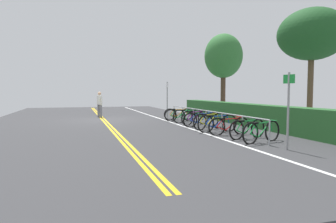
{
  "coord_description": "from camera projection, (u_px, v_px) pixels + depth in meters",
  "views": [
    {
      "loc": [
        17.09,
        -1.4,
        1.59
      ],
      "look_at": [
        5.8,
        2.06,
        0.8
      ],
      "focal_mm": 31.72,
      "sensor_mm": 36.0,
      "label": 1
    }
  ],
  "objects": [
    {
      "name": "bicycle_9",
      "position": [
        262.0,
        132.0,
        9.25
      ],
      "size": [
        0.61,
        1.68,
        0.72
      ],
      "color": "black",
      "rests_on": "ground_plane"
    },
    {
      "name": "tree_mid",
      "position": [
        312.0,
        35.0,
        12.74
      ],
      "size": [
        2.88,
        2.88,
        5.16
      ],
      "color": "brown",
      "rests_on": "ground_plane"
    },
    {
      "name": "bicycle_4",
      "position": [
        201.0,
        120.0,
        13.4
      ],
      "size": [
        0.46,
        1.76,
        0.7
      ],
      "color": "black",
      "rests_on": "ground_plane"
    },
    {
      "name": "bike_rack",
      "position": [
        206.0,
        114.0,
        12.98
      ],
      "size": [
        9.04,
        0.05,
        0.78
      ],
      "color": "#9EA0A5",
      "rests_on": "ground_plane"
    },
    {
      "name": "bicycle_8",
      "position": [
        247.0,
        129.0,
        10.06
      ],
      "size": [
        0.6,
        1.67,
        0.7
      ],
      "color": "black",
      "rests_on": "ground_plane"
    },
    {
      "name": "bicycle_1",
      "position": [
        180.0,
        115.0,
        15.91
      ],
      "size": [
        0.51,
        1.67,
        0.69
      ],
      "color": "black",
      "rests_on": "ground_plane"
    },
    {
      "name": "centre_line_yellow_outer",
      "position": [
        105.0,
        120.0,
        16.85
      ],
      "size": [
        25.73,
        0.1,
        0.0
      ],
      "primitive_type": "cube",
      "color": "gold",
      "rests_on": "ground_plane"
    },
    {
      "name": "sign_post_near",
      "position": [
        167.0,
        96.0,
        17.92
      ],
      "size": [
        0.36,
        0.06,
        2.18
      ],
      "color": "gray",
      "rests_on": "ground_plane"
    },
    {
      "name": "bicycle_3",
      "position": [
        195.0,
        118.0,
        14.26
      ],
      "size": [
        0.64,
        1.65,
        0.73
      ],
      "color": "black",
      "rests_on": "ground_plane"
    },
    {
      "name": "bicycle_6",
      "position": [
        218.0,
        123.0,
        11.66
      ],
      "size": [
        0.46,
        1.77,
        0.74
      ],
      "color": "black",
      "rests_on": "ground_plane"
    },
    {
      "name": "pedestrian",
      "position": [
        100.0,
        103.0,
        18.38
      ],
      "size": [
        0.44,
        0.32,
        1.58
      ],
      "color": "slate",
      "rests_on": "ground_plane"
    },
    {
      "name": "hedge_backdrop",
      "position": [
        273.0,
        118.0,
        12.24
      ],
      "size": [
        17.99,
        0.8,
        1.02
      ],
      "primitive_type": "cube",
      "color": "#235626",
      "rests_on": "ground_plane"
    },
    {
      "name": "bicycle_5",
      "position": [
        210.0,
        121.0,
        12.53
      ],
      "size": [
        0.65,
        1.73,
        0.74
      ],
      "color": "black",
      "rests_on": "ground_plane"
    },
    {
      "name": "centre_line_yellow_inner",
      "position": [
        102.0,
        120.0,
        16.8
      ],
      "size": [
        25.73,
        0.1,
        0.0
      ],
      "primitive_type": "cube",
      "color": "gold",
      "rests_on": "ground_plane"
    },
    {
      "name": "ground_plane",
      "position": [
        103.0,
        120.0,
        16.82
      ],
      "size": [
        28.59,
        12.06,
        0.05
      ],
      "primitive_type": "cube",
      "color": "#353538"
    },
    {
      "name": "bicycle_0",
      "position": [
        178.0,
        114.0,
        16.76
      ],
      "size": [
        0.5,
        1.63,
        0.69
      ],
      "color": "black",
      "rests_on": "ground_plane"
    },
    {
      "name": "bicycle_2",
      "position": [
        188.0,
        116.0,
        15.18
      ],
      "size": [
        0.46,
        1.75,
        0.74
      ],
      "color": "black",
      "rests_on": "ground_plane"
    },
    {
      "name": "sign_post_far",
      "position": [
        288.0,
        103.0,
        8.02
      ],
      "size": [
        0.36,
        0.1,
        2.11
      ],
      "color": "gray",
      "rests_on": "ground_plane"
    },
    {
      "name": "tree_near_left",
      "position": [
        223.0,
        56.0,
        19.98
      ],
      "size": [
        2.55,
        2.55,
        5.47
      ],
      "color": "#473323",
      "rests_on": "ground_plane"
    },
    {
      "name": "bike_lane_stripe_white",
      "position": [
        158.0,
        118.0,
        17.77
      ],
      "size": [
        25.73,
        0.12,
        0.0
      ],
      "primitive_type": "cube",
      "color": "white",
      "rests_on": "ground_plane"
    },
    {
      "name": "bicycle_7",
      "position": [
        229.0,
        126.0,
        10.89
      ],
      "size": [
        0.46,
        1.69,
        0.7
      ],
      "color": "black",
      "rests_on": "ground_plane"
    }
  ]
}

